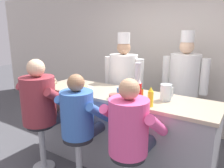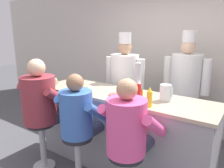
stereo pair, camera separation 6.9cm
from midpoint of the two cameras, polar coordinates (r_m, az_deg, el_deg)
The scene contains 16 objects.
wall_back at distance 4.27m, azimuth 14.93°, elevation 6.60°, with size 10.00×0.06×2.70m.
diner_counter at distance 3.05m, azimuth 2.97°, elevation -11.99°, with size 2.44×0.69×1.05m.
ketchup_bottle_red at distance 2.58m, azimuth 7.67°, elevation -1.71°, with size 0.06×0.06×0.25m.
mustard_bottle_yellow at distance 2.39m, azimuth 10.58°, elevation -3.52°, with size 0.06×0.06×0.22m.
hot_sauce_bottle_orange at distance 2.64m, azimuth 8.44°, elevation -2.64°, with size 0.03×0.03×0.13m.
water_pitcher_clear at distance 2.64m, azimuth 14.53°, elevation -2.21°, with size 0.15×0.13×0.19m.
breakfast_plate at distance 3.13m, azimuth -6.28°, elevation -0.92°, with size 0.22×0.22×0.04m.
cereal_bowl at distance 2.65m, azimuth 1.28°, elevation -3.27°, with size 0.14×0.14×0.06m.
coffee_mug_blue at distance 2.78m, azimuth 2.82°, elevation -1.96°, with size 0.13×0.08×0.10m.
coffee_mug_tan at distance 3.44m, azimuth -14.20°, elevation 0.66°, with size 0.12×0.08×0.09m.
cup_stack_steel at distance 2.84m, azimuth 7.44°, elevation 1.47°, with size 0.09×0.09×0.40m.
diner_seated_maroon at distance 3.02m, azimuth -17.30°, elevation -4.56°, with size 0.66×0.65×1.51m.
diner_seated_blue at distance 2.57m, azimuth -8.01°, elevation -8.63°, with size 0.57×0.56×1.40m.
diner_seated_pink at distance 2.20m, azimuth 5.11°, elevation -12.05°, with size 0.59×0.59×1.43m.
cook_in_whites_near at distance 3.63m, azimuth 3.79°, elevation 0.22°, with size 0.71×0.46×1.82m.
cook_in_whites_far at distance 3.64m, azimuth 19.10°, elevation -0.18°, with size 0.73×0.46×1.86m.
Camera 2 is at (1.46, -1.98, 1.85)m, focal length 35.00 mm.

